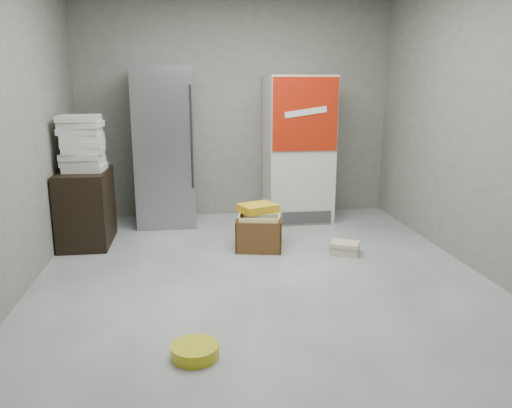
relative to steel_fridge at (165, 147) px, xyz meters
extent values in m
plane|color=silver|center=(0.90, -2.13, -0.95)|extent=(5.00, 5.00, 0.00)
cube|color=gray|center=(0.90, 0.37, 0.45)|extent=(4.00, 0.04, 2.80)
cube|color=gray|center=(0.90, -4.63, 0.45)|extent=(4.00, 0.04, 2.80)
cube|color=gray|center=(-1.10, -2.13, 0.45)|extent=(0.04, 5.00, 2.80)
cube|color=gray|center=(2.90, -2.13, 0.45)|extent=(0.04, 5.00, 2.80)
cube|color=gray|center=(0.00, 0.00, 0.00)|extent=(0.70, 0.70, 1.90)
cylinder|color=#333333|center=(0.32, -0.36, 0.15)|extent=(0.02, 0.02, 1.19)
cube|color=silver|center=(1.65, 0.00, -0.05)|extent=(0.80, 0.70, 1.80)
cube|color=#B51F0B|center=(1.65, -0.36, 0.40)|extent=(0.78, 0.02, 0.85)
cube|color=white|center=(1.65, -0.37, 0.43)|extent=(0.50, 0.01, 0.14)
cube|color=#3F3F3F|center=(1.65, -0.36, -0.85)|extent=(0.70, 0.02, 0.15)
cube|color=black|center=(-0.83, -0.73, -0.55)|extent=(0.50, 0.80, 0.80)
cube|color=silver|center=(-0.81, -0.72, -0.12)|extent=(0.41, 0.41, 0.06)
cube|color=silver|center=(-0.83, -0.72, -0.05)|extent=(0.41, 0.41, 0.06)
cube|color=silver|center=(-0.83, -0.73, 0.01)|extent=(0.41, 0.41, 0.06)
cube|color=silver|center=(-0.81, -0.73, 0.08)|extent=(0.42, 0.42, 0.06)
cube|color=silver|center=(-0.81, -0.73, 0.14)|extent=(0.41, 0.41, 0.06)
cube|color=silver|center=(-0.81, -0.72, 0.21)|extent=(0.42, 0.42, 0.06)
cube|color=silver|center=(-0.83, -0.72, 0.27)|extent=(0.40, 0.40, 0.06)
cube|color=silver|center=(-0.81, -0.73, 0.34)|extent=(0.42, 0.42, 0.06)
cube|color=silver|center=(-0.83, -0.74, 0.40)|extent=(0.40, 0.40, 0.06)
cube|color=#90834F|center=(1.01, -1.09, -0.91)|extent=(0.46, 0.42, 0.08)
cube|color=beige|center=(0.99, -1.08, -0.84)|extent=(0.45, 0.40, 0.07)
cube|color=beige|center=(1.00, -1.09, -0.76)|extent=(0.46, 0.43, 0.08)
cube|color=navy|center=(0.99, -1.07, -0.68)|extent=(0.47, 0.44, 0.07)
cube|color=beige|center=(1.02, -1.06, -0.61)|extent=(0.44, 0.38, 0.08)
cube|color=yellow|center=(0.99, -1.07, -0.53)|extent=(0.45, 0.41, 0.08)
cube|color=beige|center=(1.84, -1.45, -0.93)|extent=(0.34, 0.31, 0.04)
cube|color=beige|center=(1.84, -1.44, -0.89)|extent=(0.35, 0.32, 0.05)
cube|color=beige|center=(1.84, -1.46, -0.84)|extent=(0.35, 0.32, 0.04)
cube|color=yellow|center=(1.00, -1.14, -0.94)|extent=(0.52, 0.52, 0.01)
cube|color=brown|center=(1.04, -0.92, -0.78)|extent=(0.46, 0.11, 0.33)
cube|color=brown|center=(0.95, -1.36, -0.78)|extent=(0.46, 0.11, 0.33)
cube|color=brown|center=(0.78, -1.09, -0.78)|extent=(0.11, 0.46, 0.33)
cube|color=brown|center=(1.22, -1.18, -0.78)|extent=(0.11, 0.46, 0.33)
cube|color=yellow|center=(1.04, -0.94, -0.76)|extent=(0.42, 0.10, 0.38)
cube|color=yellow|center=(0.96, -1.34, -0.76)|extent=(0.42, 0.10, 0.38)
cube|color=yellow|center=(0.80, -1.10, -0.76)|extent=(0.10, 0.42, 0.38)
cube|color=yellow|center=(1.20, -1.18, -0.76)|extent=(0.10, 0.42, 0.38)
cylinder|color=yellow|center=(0.29, -3.25, -0.91)|extent=(0.32, 0.32, 0.08)
camera|label=1|loc=(0.29, -6.14, 0.74)|focal=35.00mm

